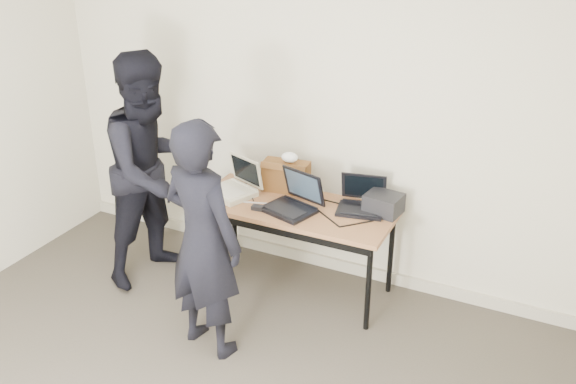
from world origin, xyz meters
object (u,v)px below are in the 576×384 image
Objects in this scene: leather_satchel at (286,176)px; laptop_right at (361,202)px; desk at (294,213)px; person_typist at (203,240)px; laptop_center at (294,201)px; person_observer at (153,169)px; equipment_box at (384,204)px; laptop_beige at (234,187)px.

laptop_right is at bearing -11.28° from leather_satchel.
desk is 0.51m from laptop_right.
desk is at bearing -93.15° from person_typist.
leather_satchel is at bearing 127.81° from desk.
leather_satchel is (-0.18, 0.23, 0.19)m from desk.
laptop_center reaches higher than laptop_right.
person_observer is (-1.09, -0.25, 0.25)m from desk.
person_observer reaches higher than desk.
desk is 0.67m from equipment_box.
leather_satchel reaches higher than equipment_box.
equipment_box is at bearing -60.03° from person_observer.
laptop_right is (0.98, 0.18, 0.00)m from laptop_beige.
leather_satchel is at bearing 177.47° from equipment_box.
laptop_beige is 0.41m from leather_satchel.
laptop_beige reaches higher than leather_satchel.
laptop_right is 1.04× the size of leather_satchel.
desk is at bearing -169.67° from laptop_right.
desk is 0.92× the size of person_typist.
person_observer is at bearing -135.78° from laptop_beige.
person_observer is (-0.91, -0.47, 0.07)m from leather_satchel.
laptop_right is at bearing -178.18° from equipment_box.
laptop_beige is at bearing -170.71° from equipment_box.
laptop_beige is 1.15× the size of leather_satchel.
leather_satchel is (-0.19, 0.27, 0.06)m from laptop_center.
laptop_right is (0.45, 0.22, -0.01)m from laptop_center.
laptop_right is at bearing -58.74° from person_observer.
person_typist is (-0.69, -1.07, 0.05)m from laptop_right.
desk is at bearing -59.40° from leather_satchel.
leather_satchel is 0.21× the size of person_observer.
laptop_center is at bearing -165.00° from laptop_right.
equipment_box is (1.15, 0.19, 0.02)m from laptop_beige.
desk is at bearing -163.06° from equipment_box.
person_typist is 0.90× the size of person_observer.
leather_satchel is 1.11m from person_typist.
leather_satchel is 0.81m from equipment_box.
person_observer is at bearing -25.04° from person_typist.
laptop_right is (0.46, 0.19, 0.12)m from desk.
equipment_box is 0.15× the size of person_typist.
equipment_box is at bearing 29.89° from laptop_beige.
equipment_box is at bearing -117.16° from person_typist.
person_typist is at bearing -51.64° from laptop_beige.
desk is at bearing 127.43° from laptop_center.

